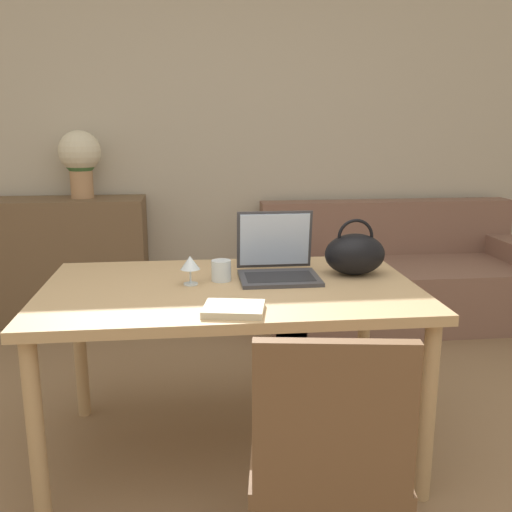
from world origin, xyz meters
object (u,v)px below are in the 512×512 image
(flower_vase, at_px, (80,158))
(chair, at_px, (328,452))
(couch, at_px, (397,280))
(drinking_glass, at_px, (221,271))
(laptop, at_px, (277,260))
(handbag, at_px, (355,254))
(wine_glass, at_px, (190,264))

(flower_vase, bearing_deg, chair, -67.28)
(couch, relative_size, flower_vase, 4.10)
(couch, height_order, drinking_glass, drinking_glass)
(laptop, height_order, flower_vase, flower_vase)
(couch, relative_size, handbag, 7.32)
(wine_glass, height_order, handbag, handbag)
(couch, relative_size, laptop, 5.77)
(couch, xyz_separation_m, wine_glass, (-1.48, -1.59, 0.56))
(couch, distance_m, flower_vase, 2.41)
(chair, bearing_deg, flower_vase, 120.95)
(laptop, bearing_deg, couch, 53.46)
(chair, height_order, wine_glass, chair)
(couch, xyz_separation_m, flower_vase, (-2.23, 0.27, 0.88))
(chair, bearing_deg, handbag, 78.66)
(couch, bearing_deg, drinking_glass, -131.13)
(chair, distance_m, handbag, 1.05)
(drinking_glass, bearing_deg, laptop, 12.11)
(handbag, distance_m, flower_vase, 2.32)
(wine_glass, bearing_deg, laptop, 14.90)
(chair, relative_size, wine_glass, 7.23)
(couch, bearing_deg, handbag, -117.00)
(couch, height_order, handbag, handbag)
(chair, height_order, couch, chair)
(drinking_glass, distance_m, flower_vase, 2.05)
(handbag, height_order, flower_vase, flower_vase)
(laptop, bearing_deg, wine_glass, -165.10)
(handbag, bearing_deg, couch, 63.00)
(chair, bearing_deg, drinking_glass, 113.97)
(wine_glass, relative_size, handbag, 0.46)
(chair, relative_size, handbag, 3.33)
(wine_glass, height_order, flower_vase, flower_vase)
(laptop, height_order, handbag, laptop)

